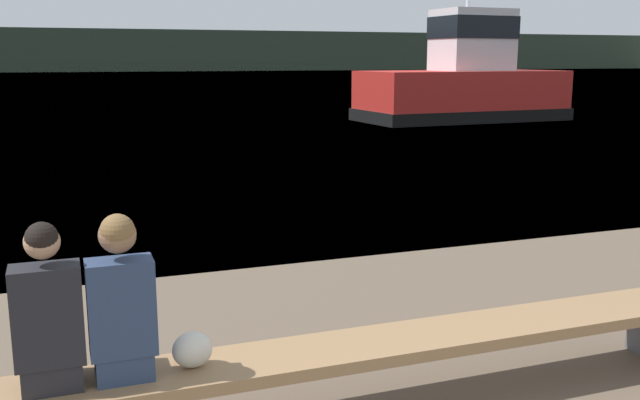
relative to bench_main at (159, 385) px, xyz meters
The scene contains 7 objects.
water_surface 123.52m from the bench_main, 89.50° to the left, with size 240.00×240.00×0.00m, color #5684A3.
far_shoreline 127.60m from the bench_main, 89.52° to the left, with size 600.00×12.00×7.07m, color #2D3D2D.
bench_main is the anchor object (origin of this frame).
person_left 0.78m from the bench_main, behind, with size 0.38×0.36×0.99m.
person_right 0.57m from the bench_main, behind, with size 0.38×0.36×1.00m.
shopping_bag 0.29m from the bench_main, ahead, with size 0.25×0.17×0.23m.
tugboat_red 24.34m from the bench_main, 54.36° to the left, with size 8.01×3.85×7.49m.
Camera 1 is at (-1.54, -1.07, 2.36)m, focal length 40.00 mm.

